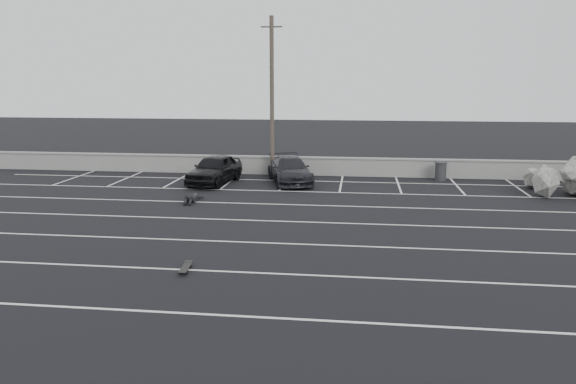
# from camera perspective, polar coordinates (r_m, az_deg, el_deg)

# --- Properties ---
(ground) EXTENTS (120.00, 120.00, 0.00)m
(ground) POSITION_cam_1_polar(r_m,az_deg,el_deg) (18.89, 1.18, -5.32)
(ground) COLOR black
(ground) RESTS_ON ground
(seawall) EXTENTS (50.00, 0.45, 1.06)m
(seawall) POSITION_cam_1_polar(r_m,az_deg,el_deg) (32.42, 3.83, 2.66)
(seawall) COLOR gray
(seawall) RESTS_ON ground
(stall_lines) EXTENTS (36.00, 20.05, 0.01)m
(stall_lines) POSITION_cam_1_polar(r_m,az_deg,el_deg) (23.13, 2.14, -2.20)
(stall_lines) COLOR silver
(stall_lines) RESTS_ON ground
(car_left) EXTENTS (2.46, 4.72, 1.53)m
(car_left) POSITION_cam_1_polar(r_m,az_deg,el_deg) (30.03, -7.47, 2.32)
(car_left) COLOR black
(car_left) RESTS_ON ground
(car_right) EXTENTS (3.23, 5.10, 1.38)m
(car_right) POSITION_cam_1_polar(r_m,az_deg,el_deg) (29.98, 0.19, 2.25)
(car_right) COLOR black
(car_right) RESTS_ON ground
(utility_pole) EXTENTS (1.18, 0.24, 8.83)m
(utility_pole) POSITION_cam_1_polar(r_m,az_deg,el_deg) (31.59, -1.64, 9.60)
(utility_pole) COLOR #4C4238
(utility_pole) RESTS_ON ground
(trash_bin) EXTENTS (0.85, 0.85, 1.02)m
(trash_bin) POSITION_cam_1_polar(r_m,az_deg,el_deg) (31.78, 15.24, 2.06)
(trash_bin) COLOR #292A2C
(trash_bin) RESTS_ON ground
(person) EXTENTS (1.14, 2.35, 0.45)m
(person) POSITION_cam_1_polar(r_m,az_deg,el_deg) (25.95, -9.65, -0.37)
(person) COLOR black
(person) RESTS_ON ground
(skateboard) EXTENTS (0.32, 0.90, 0.11)m
(skateboard) POSITION_cam_1_polar(r_m,az_deg,el_deg) (16.59, -10.39, -7.59)
(skateboard) COLOR black
(skateboard) RESTS_ON ground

